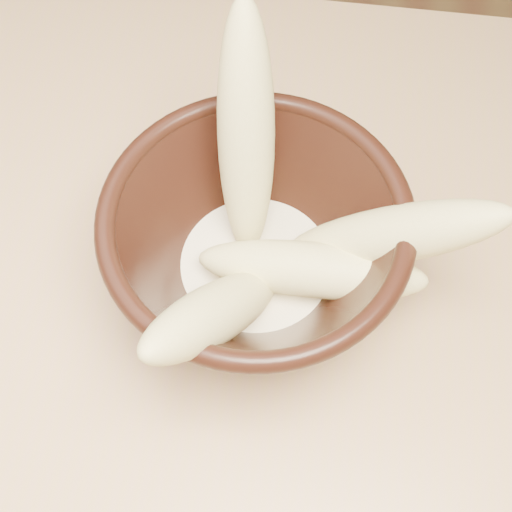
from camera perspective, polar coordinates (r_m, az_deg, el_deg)
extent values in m
plane|color=tan|center=(1.32, 1.74, -18.92)|extent=(4.00, 4.00, 0.00)
cube|color=tan|center=(0.61, 3.59, -7.91)|extent=(1.20, 0.80, 0.04)
cylinder|color=black|center=(0.60, 0.00, -2.44)|extent=(0.10, 0.10, 0.01)
cylinder|color=black|center=(0.58, 0.00, -1.45)|extent=(0.10, 0.10, 0.01)
torus|color=black|center=(0.51, 0.00, 2.98)|extent=(0.23, 0.23, 0.02)
cylinder|color=#F7EAC7|center=(0.57, 0.00, -0.94)|extent=(0.13, 0.13, 0.02)
ellipsoid|color=#D8CC7F|center=(0.53, -0.80, 9.68)|extent=(0.06, 0.14, 0.19)
ellipsoid|color=#D8CC7F|center=(0.53, 10.60, 1.64)|extent=(0.18, 0.05, 0.14)
ellipsoid|color=#D8CC7F|center=(0.53, 4.44, -1.10)|extent=(0.18, 0.05, 0.05)
ellipsoid|color=#D8CC7F|center=(0.49, -3.35, -4.64)|extent=(0.11, 0.15, 0.14)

